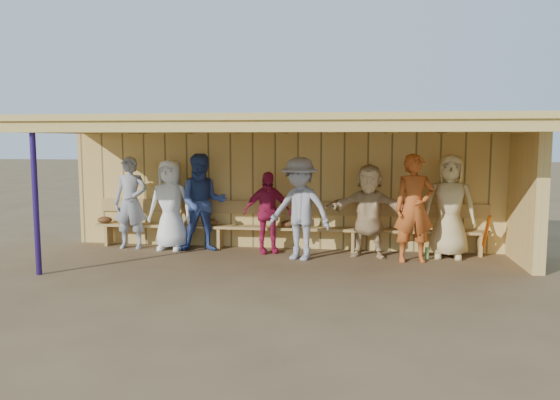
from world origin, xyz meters
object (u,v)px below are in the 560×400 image
object	(u,v)px
player_a	(131,203)
player_h	(449,206)
player_c	(203,203)
player_d	(267,212)
player_b	(170,205)
player_g	(414,208)
player_f	(369,211)
player_e	(300,209)
bench	(286,222)

from	to	relation	value
player_a	player_h	size ratio (longest dim) A/B	0.96
player_c	player_d	world-z (taller)	player_c
player_b	player_h	bearing A→B (deg)	2.00
player_b	player_h	size ratio (longest dim) A/B	0.94
player_g	player_h	world-z (taller)	player_g
player_b	player_f	size ratio (longest dim) A/B	1.03
player_e	player_a	bearing A→B (deg)	-168.37
player_b	player_f	bearing A→B (deg)	0.08
player_c	player_f	size ratio (longest dim) A/B	1.10
player_b	bench	bearing A→B (deg)	9.90
player_b	player_c	bearing A→B (deg)	-2.89
player_d	player_f	size ratio (longest dim) A/B	0.91
player_b	player_e	size ratio (longest dim) A/B	0.96
player_e	player_g	world-z (taller)	player_g
player_f	player_d	bearing A→B (deg)	-178.32
player_a	bench	world-z (taller)	player_a
player_g	player_h	xyz separation A→B (m)	(0.66, 0.43, -0.01)
player_b	player_e	world-z (taller)	player_e
player_g	player_e	bearing A→B (deg)	174.67
player_a	player_e	size ratio (longest dim) A/B	0.99
bench	player_b	bearing A→B (deg)	-172.10
player_a	player_b	distance (m)	0.80
player_f	player_g	distance (m)	0.83
player_b	player_a	bearing A→B (deg)	-178.00
player_c	player_g	xyz separation A→B (m)	(3.88, -0.37, 0.01)
player_f	bench	world-z (taller)	player_f
player_b	player_h	world-z (taller)	player_h
player_a	player_e	bearing A→B (deg)	-11.47
player_c	bench	world-z (taller)	player_c
player_a	bench	distance (m)	3.04
player_c	bench	distance (m)	1.63
player_e	player_h	distance (m)	2.69
player_e	player_f	distance (m)	1.27
player_c	player_h	xyz separation A→B (m)	(4.54, 0.06, 0.00)
player_f	player_a	bearing A→B (deg)	-177.38
player_a	player_c	bearing A→B (deg)	-4.83
player_d	player_h	xyz separation A→B (m)	(3.31, 0.04, 0.17)
player_h	bench	bearing A→B (deg)	-178.61
player_f	player_g	size ratio (longest dim) A/B	0.90
player_g	bench	size ratio (longest dim) A/B	0.25
player_b	player_h	xyz separation A→B (m)	(5.21, 0.00, 0.06)
player_e	player_g	xyz separation A→B (m)	(1.98, 0.09, 0.03)
player_a	player_f	bearing A→B (deg)	-4.21
player_b	player_c	xyz separation A→B (m)	(0.66, -0.06, 0.06)
player_e	player_f	bearing A→B (deg)	38.69
player_f	player_g	world-z (taller)	player_g
player_a	player_d	xyz separation A→B (m)	(2.70, -0.04, -0.14)
player_g	player_d	bearing A→B (deg)	163.64
player_c	player_g	distance (m)	3.90
player_c	player_d	size ratio (longest dim) A/B	1.22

